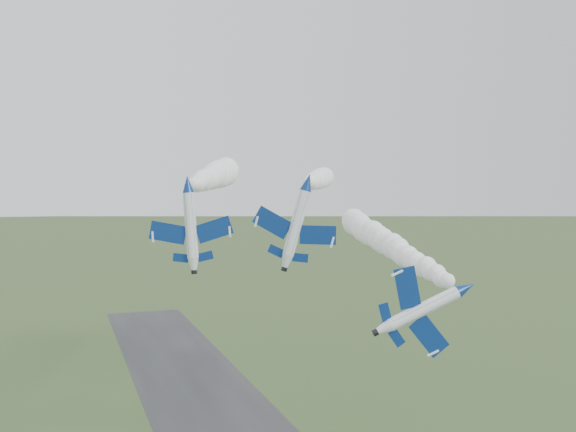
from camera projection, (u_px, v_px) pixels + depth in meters
name	position (u px, v px, depth m)	size (l,w,h in m)	color
jet_lead	(467.00, 288.00, 69.73)	(5.51, 12.40, 9.38)	white
smoke_trail_jet_lead	(386.00, 243.00, 105.75)	(5.04, 66.50, 5.04)	white
jet_pair_left	(188.00, 184.00, 83.49)	(10.88, 12.58, 3.22)	white
smoke_trail_jet_pair_left	(214.00, 176.00, 118.17)	(5.95, 64.01, 5.95)	white
jet_pair_right	(308.00, 182.00, 90.24)	(11.55, 13.66, 4.38)	white
smoke_trail_jet_pair_right	(318.00, 179.00, 127.46)	(4.87, 67.00, 4.87)	white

